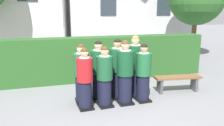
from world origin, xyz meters
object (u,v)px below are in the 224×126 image
Objects in this scene: student_front_row_3 at (143,74)px; student_front_row_2 at (125,74)px; student_rear_row_1 at (99,72)px; student_rear_row_2 at (117,70)px; student_in_red_blazer at (85,80)px; student_rear_row_0 at (82,75)px; student_rear_row_3 at (135,67)px; wooden_bench at (178,80)px; student_front_row_1 at (105,78)px.

student_front_row_2 is at bearing -178.11° from student_front_row_3.
student_rear_row_2 is at bearing -0.54° from student_rear_row_1.
student_rear_row_1 is (0.45, 0.49, 0.05)m from student_in_red_blazer.
student_rear_row_0 reaches higher than student_front_row_3.
student_rear_row_2 is (0.99, 0.05, 0.05)m from student_rear_row_0.
student_front_row_2 is 0.74m from student_rear_row_1.
student_rear_row_2 reaches higher than student_rear_row_1.
student_rear_row_0 is at bearing 166.82° from student_front_row_3.
student_front_row_2 is at bearing -133.85° from student_rear_row_3.
student_rear_row_1 reaches higher than wooden_bench.
student_rear_row_1 reaches higher than student_rear_row_0.
student_in_red_blazer is 2.90m from wooden_bench.
student_front_row_1 is (0.50, 0.01, 0.01)m from student_in_red_blazer.
student_rear_row_1 is 0.94× the size of student_rear_row_3.
student_rear_row_3 is at bearing 46.15° from student_front_row_2.
student_rear_row_2 is 0.53m from student_rear_row_3.
student_front_row_1 is at bearing -176.86° from student_front_row_2.
student_front_row_2 is 1.07× the size of student_rear_row_0.
student_in_red_blazer is 1.60m from student_rear_row_3.
student_rear_row_1 is at bearing 158.96° from student_front_row_3.
student_front_row_3 reaches higher than student_front_row_1.
student_rear_row_2 reaches higher than wooden_bench.
student_front_row_3 is 0.96× the size of student_rear_row_1.
student_front_row_2 reaches higher than student_rear_row_0.
student_rear_row_3 is at bearing 1.90° from student_rear_row_1.
student_front_row_1 is 0.95× the size of student_rear_row_1.
student_rear_row_2 is 1.16× the size of wooden_bench.
student_in_red_blazer is 0.88× the size of student_rear_row_3.
student_rear_row_0 is 0.91× the size of student_rear_row_3.
wooden_bench is at bearing 11.52° from student_front_row_2.
student_front_row_3 is 0.90× the size of student_rear_row_3.
student_front_row_1 is at bearing -135.55° from student_rear_row_2.
student_front_row_3 is at bearing -21.04° from student_rear_row_1.
student_rear_row_0 is 0.94× the size of student_rear_row_2.
student_rear_row_0 is at bearing 179.57° from wooden_bench.
student_rear_row_1 is at bearing 179.46° from student_rear_row_2.
student_rear_row_2 is 1.92m from wooden_bench.
student_rear_row_3 is at bearing 175.13° from wooden_bench.
student_rear_row_2 is (0.48, 0.47, 0.06)m from student_front_row_1.
student_rear_row_0 is 0.47m from student_rear_row_1.
student_rear_row_0 is at bearing -176.52° from student_rear_row_3.
student_front_row_2 reaches higher than student_rear_row_2.
student_front_row_3 is 0.94× the size of student_rear_row_2.
student_in_red_blazer is 0.99× the size of student_front_row_1.
student_front_row_2 is (0.55, 0.03, 0.06)m from student_front_row_1.
student_front_row_1 is at bearing -170.41° from wooden_bench.
student_rear_row_1 reaches higher than student_front_row_3.
student_rear_row_1 is at bearing 95.48° from student_front_row_1.
student_rear_row_3 is 1.20× the size of wooden_bench.
student_front_row_3 is at bearing -35.74° from student_rear_row_2.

